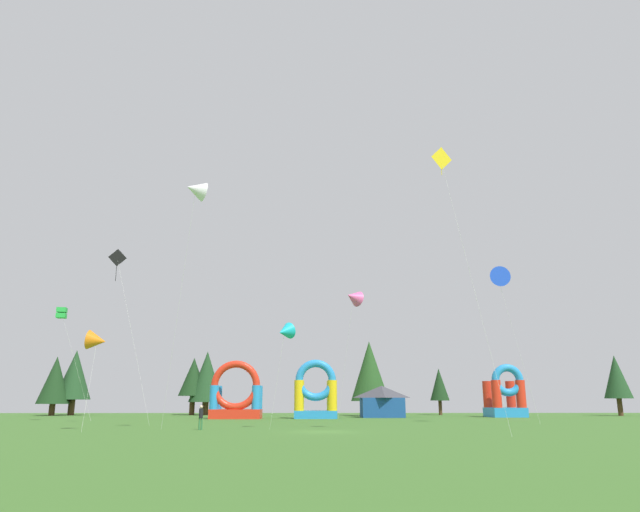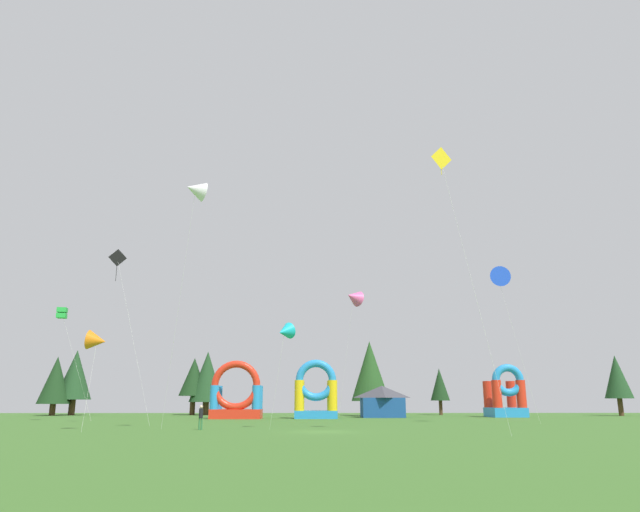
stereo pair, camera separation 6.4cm
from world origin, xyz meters
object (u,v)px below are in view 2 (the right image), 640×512
at_px(festival_tent, 382,401).
at_px(person_left_edge, 201,415).
at_px(kite_green_box, 62,313).
at_px(kite_yellow_diamond, 440,162).
at_px(kite_cyan_delta, 285,332).
at_px(kite_orange_delta, 97,341).
at_px(inflatable_orange_dome, 236,398).
at_px(kite_white_delta, 195,190).
at_px(inflatable_yellow_castle, 506,398).
at_px(inflatable_red_slide, 316,396).
at_px(kite_blue_delta, 498,278).
at_px(kite_black_diamond, 118,260).
at_px(kite_pink_delta, 353,297).

bearing_deg(festival_tent, person_left_edge, -118.31).
height_order(kite_green_box, kite_yellow_diamond, kite_yellow_diamond).
xyz_separation_m(kite_green_box, kite_cyan_delta, (22.89, -14.95, -3.56)).
relative_size(kite_orange_delta, person_left_edge, 4.05).
bearing_deg(inflatable_orange_dome, kite_yellow_diamond, -62.05).
height_order(kite_green_box, kite_white_delta, kite_white_delta).
bearing_deg(kite_white_delta, person_left_edge, 82.35).
bearing_deg(inflatable_orange_dome, festival_tent, 17.38).
xyz_separation_m(inflatable_yellow_castle, inflatable_red_slide, (-23.79, -5.82, 0.19)).
height_order(kite_green_box, person_left_edge, kite_green_box).
height_order(kite_yellow_diamond, inflatable_orange_dome, kite_yellow_diamond).
height_order(person_left_edge, festival_tent, festival_tent).
bearing_deg(inflatable_red_slide, inflatable_yellow_castle, 13.75).
bearing_deg(person_left_edge, kite_green_box, 129.18).
bearing_deg(kite_orange_delta, inflatable_yellow_castle, 40.16).
relative_size(kite_white_delta, inflatable_yellow_castle, 2.68).
bearing_deg(inflatable_yellow_castle, kite_white_delta, -132.71).
bearing_deg(kite_blue_delta, kite_orange_delta, -161.51).
height_order(kite_green_box, inflatable_yellow_castle, kite_green_box).
xyz_separation_m(kite_black_diamond, kite_yellow_diamond, (25.78, -14.94, 3.09)).
relative_size(kite_blue_delta, kite_orange_delta, 2.04).
relative_size(kite_blue_delta, kite_cyan_delta, 1.81).
relative_size(kite_blue_delta, inflatable_orange_dome, 2.15).
relative_size(kite_white_delta, kite_orange_delta, 2.54).
xyz_separation_m(kite_green_box, kite_pink_delta, (29.65, 7.26, 2.99)).
distance_m(inflatable_yellow_castle, inflatable_red_slide, 24.49).
xyz_separation_m(kite_white_delta, inflatable_yellow_castle, (32.56, 35.27, -14.08)).
height_order(kite_yellow_diamond, kite_orange_delta, kite_yellow_diamond).
xyz_separation_m(kite_white_delta, inflatable_orange_dome, (-0.25, 28.79, -14.16)).
relative_size(kite_orange_delta, inflatable_red_slide, 1.03).
xyz_separation_m(kite_green_box, inflatable_orange_dome, (16.41, 9.74, -8.23)).
xyz_separation_m(kite_orange_delta, festival_tent, (23.62, 32.02, -4.13)).
relative_size(kite_green_box, inflatable_red_slide, 1.68).
height_order(kite_white_delta, kite_orange_delta, kite_white_delta).
bearing_deg(kite_yellow_diamond, kite_white_delta, 169.48).
height_order(kite_white_delta, inflatable_orange_dome, kite_white_delta).
xyz_separation_m(inflatable_red_slide, festival_tent, (8.17, 4.72, -0.61)).
xyz_separation_m(kite_cyan_delta, inflatable_yellow_castle, (26.33, 31.17, -4.59)).
distance_m(kite_pink_delta, festival_tent, 14.52).
xyz_separation_m(kite_orange_delta, inflatable_yellow_castle, (39.24, 33.12, -3.71)).
height_order(kite_cyan_delta, festival_tent, kite_cyan_delta).
distance_m(kite_black_diamond, kite_blue_delta, 34.40).
bearing_deg(kite_white_delta, kite_blue_delta, 26.94).
bearing_deg(kite_pink_delta, kite_blue_delta, -47.73).
distance_m(kite_green_box, kite_yellow_diamond, 40.60).
bearing_deg(kite_pink_delta, kite_green_box, -166.23).
distance_m(kite_blue_delta, inflatable_orange_dome, 31.90).
bearing_deg(kite_yellow_diamond, person_left_edge, 157.40).
bearing_deg(kite_green_box, kite_blue_delta, -8.45).
relative_size(kite_green_box, kite_yellow_diamond, 0.61).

